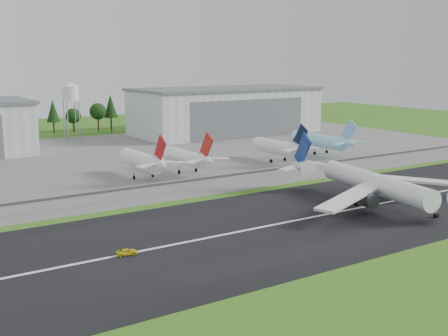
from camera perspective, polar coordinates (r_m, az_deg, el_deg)
ground at (r=139.69m, az=11.46°, el=-5.95°), size 600.00×600.00×0.00m
runway at (r=146.65m, az=8.73°, el=-5.02°), size 320.00×60.00×0.10m
runway_centerline at (r=146.64m, az=8.73°, el=-5.00°), size 220.00×1.00×0.02m
apron at (r=238.09m, az=-9.10°, el=1.11°), size 320.00×150.00×0.10m
blast_fence at (r=181.19m, az=-0.72°, el=-1.25°), size 240.00×0.61×3.50m
hangar_east at (r=311.36m, az=0.16°, el=5.87°), size 102.00×47.00×25.20m
water_tower at (r=294.23m, az=-15.34°, el=7.52°), size 8.40×8.40×29.40m
utility_poles at (r=312.21m, az=-15.09°, el=3.17°), size 230.00×3.00×12.00m
treeline at (r=326.41m, az=-15.91°, el=3.45°), size 320.00×16.00×22.00m
main_airliner at (r=161.73m, az=15.26°, el=-2.01°), size 56.32×59.04×18.17m
ground_vehicle at (r=119.71m, az=-9.82°, el=-8.40°), size 4.75×2.64×1.26m
parked_jet_red_a at (r=191.83m, az=-8.04°, el=0.67°), size 7.36×31.29×16.74m
parked_jet_red_b at (r=199.61m, az=-3.52°, el=1.05°), size 7.36×31.29×16.36m
parked_jet_navy at (r=222.50m, az=5.77°, el=2.10°), size 7.36×31.29×16.63m
parked_jet_skyblue at (r=244.01m, az=10.07°, el=2.74°), size 7.36×37.29×16.60m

